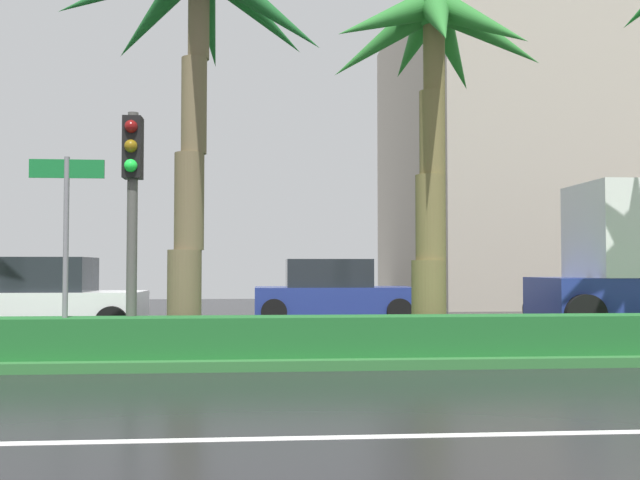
% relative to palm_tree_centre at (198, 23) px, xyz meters
% --- Properties ---
extents(ground_plane, '(90.00, 42.00, 0.10)m').
position_rel_palm_tree_centre_xyz_m(ground_plane, '(-3.18, 1.07, -5.73)').
color(ground_plane, black).
extents(median_strip, '(85.50, 4.00, 0.15)m').
position_rel_palm_tree_centre_xyz_m(median_strip, '(-3.18, 0.07, -5.61)').
color(median_strip, '#2D6B33').
rests_on(median_strip, ground_plane).
extents(palm_tree_centre, '(4.76, 4.82, 7.11)m').
position_rel_palm_tree_centre_xyz_m(palm_tree_centre, '(0.00, 0.00, 0.00)').
color(palm_tree_centre, brown).
rests_on(palm_tree_centre, median_strip).
extents(palm_tree_centre_right, '(3.98, 4.03, 6.42)m').
position_rel_palm_tree_centre_xyz_m(palm_tree_centre_right, '(4.08, -0.10, -0.66)').
color(palm_tree_centre_right, brown).
rests_on(palm_tree_centre_right, median_strip).
extents(traffic_signal_median_right, '(0.28, 0.43, 3.74)m').
position_rel_palm_tree_centre_xyz_m(traffic_signal_median_right, '(-0.88, -1.06, -2.96)').
color(traffic_signal_median_right, '#4C4C47').
rests_on(traffic_signal_median_right, median_strip).
extents(street_name_sign, '(1.10, 0.08, 3.00)m').
position_rel_palm_tree_centre_xyz_m(street_name_sign, '(-1.80, -1.32, -3.61)').
color(street_name_sign, slate).
rests_on(street_name_sign, median_strip).
extents(car_in_traffic_third, '(4.30, 2.02, 1.72)m').
position_rel_palm_tree_centre_xyz_m(car_in_traffic_third, '(-3.74, 4.07, -4.86)').
color(car_in_traffic_third, white).
rests_on(car_in_traffic_third, ground_plane).
extents(car_in_traffic_fourth, '(4.30, 2.02, 1.72)m').
position_rel_palm_tree_centre_xyz_m(car_in_traffic_fourth, '(3.02, 7.33, -4.86)').
color(car_in_traffic_fourth, navy).
rests_on(car_in_traffic_fourth, ground_plane).
extents(building_far_right, '(20.19, 14.83, 13.13)m').
position_rel_palm_tree_centre_xyz_m(building_far_right, '(17.45, 18.86, 0.88)').
color(building_far_right, '#A89E8E').
rests_on(building_far_right, ground_plane).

